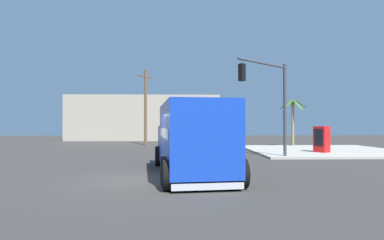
# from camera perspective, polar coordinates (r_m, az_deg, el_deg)

# --- Properties ---
(ground_plane) EXTENTS (100.00, 100.00, 0.00)m
(ground_plane) POSITION_cam_1_polar(r_m,az_deg,el_deg) (12.89, -9.13, -10.26)
(ground_plane) COLOR #33302D
(sidewalk_corner_far) EXTENTS (11.36, 11.36, 0.14)m
(sidewalk_corner_far) POSITION_cam_1_polar(r_m,az_deg,el_deg) (27.66, 21.83, -4.97)
(sidewalk_corner_far) COLOR #9E998E
(sidewalk_corner_far) RESTS_ON ground
(delivery_truck) EXTENTS (3.60, 8.18, 2.97)m
(delivery_truck) POSITION_cam_1_polar(r_m,az_deg,el_deg) (13.76, -0.14, -3.21)
(delivery_truck) COLOR #1438AD
(delivery_truck) RESTS_ON ground
(traffic_light_primary) EXTENTS (3.63, 3.01, 5.82)m
(traffic_light_primary) POSITION_cam_1_polar(r_m,az_deg,el_deg) (20.36, 13.57, 4.53)
(traffic_light_primary) COLOR #38383D
(traffic_light_primary) RESTS_ON sidewalk_corner_far
(vending_machine_red) EXTENTS (1.13, 1.17, 1.85)m
(vending_machine_red) POSITION_cam_1_polar(r_m,az_deg,el_deg) (25.10, 21.66, -3.13)
(vending_machine_red) COLOR red
(vending_machine_red) RESTS_ON sidewalk_corner_far
(palm_tree_far) EXTENTS (2.65, 2.54, 4.39)m
(palm_tree_far) POSITION_cam_1_polar(r_m,az_deg,el_deg) (32.15, 17.18, 0.94)
(palm_tree_far) COLOR #7A6647
(palm_tree_far) RESTS_ON sidewalk_corner_far
(utility_pole) EXTENTS (1.30, 1.91, 7.75)m
(utility_pole) POSITION_cam_1_polar(r_m,az_deg,el_deg) (34.06, -8.10, 2.43)
(utility_pole) COLOR brown
(utility_pole) RESTS_ON ground
(building_backdrop) EXTENTS (19.83, 6.00, 5.91)m
(building_backdrop) POSITION_cam_1_polar(r_m,az_deg,el_deg) (44.83, -8.29, 0.31)
(building_backdrop) COLOR gray
(building_backdrop) RESTS_ON ground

